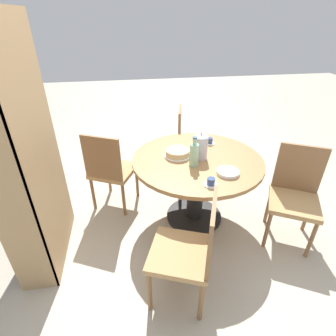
# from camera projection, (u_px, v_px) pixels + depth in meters

# --- Properties ---
(ground_plane) EXTENTS (14.00, 14.00, 0.00)m
(ground_plane) POSITION_uv_depth(u_px,v_px,m) (194.00, 216.00, 2.80)
(ground_plane) COLOR #B2A893
(dining_table) EXTENTS (1.22, 1.22, 0.71)m
(dining_table) POSITION_uv_depth(u_px,v_px,m) (196.00, 174.00, 2.53)
(dining_table) COLOR black
(dining_table) RESTS_ON ground_plane
(chair_a) EXTENTS (0.51, 0.51, 0.89)m
(chair_a) POSITION_uv_depth(u_px,v_px,m) (190.00, 141.00, 3.34)
(chair_a) COLOR olive
(chair_a) RESTS_ON ground_plane
(chair_b) EXTENTS (0.56, 0.56, 0.89)m
(chair_b) POSITION_uv_depth(u_px,v_px,m) (110.00, 169.00, 2.73)
(chair_b) COLOR olive
(chair_b) RESTS_ON ground_plane
(chair_c) EXTENTS (0.55, 0.55, 0.89)m
(chair_c) POSITION_uv_depth(u_px,v_px,m) (190.00, 250.00, 1.79)
(chair_c) COLOR olive
(chair_c) RESTS_ON ground_plane
(chair_d) EXTENTS (0.57, 0.57, 0.89)m
(chair_d) POSITION_uv_depth(u_px,v_px,m) (295.00, 194.00, 2.35)
(chair_d) COLOR olive
(chair_d) RESTS_ON ground_plane
(bookshelf) EXTENTS (0.84, 0.28, 1.92)m
(bookshelf) POSITION_uv_depth(u_px,v_px,m) (28.00, 159.00, 1.95)
(bookshelf) COLOR tan
(bookshelf) RESTS_ON ground_plane
(coffee_pot) EXTENTS (0.13, 0.13, 0.26)m
(coffee_pot) POSITION_uv_depth(u_px,v_px,m) (200.00, 146.00, 2.39)
(coffee_pot) COLOR silver
(coffee_pot) RESTS_ON dining_table
(water_bottle) EXTENTS (0.08, 0.08, 0.27)m
(water_bottle) POSITION_uv_depth(u_px,v_px,m) (194.00, 154.00, 2.27)
(water_bottle) COLOR #99C6A3
(water_bottle) RESTS_ON dining_table
(cake_main) EXTENTS (0.26, 0.26, 0.07)m
(cake_main) POSITION_uv_depth(u_px,v_px,m) (178.00, 153.00, 2.47)
(cake_main) COLOR white
(cake_main) RESTS_ON dining_table
(cup_a) EXTENTS (0.11, 0.11, 0.06)m
(cup_a) POSITION_uv_depth(u_px,v_px,m) (210.00, 141.00, 2.71)
(cup_a) COLOR silver
(cup_a) RESTS_ON dining_table
(cup_b) EXTENTS (0.11, 0.11, 0.06)m
(cup_b) POSITION_uv_depth(u_px,v_px,m) (211.00, 182.00, 2.04)
(cup_b) COLOR silver
(cup_b) RESTS_ON dining_table
(plate_stack) EXTENTS (0.19, 0.19, 0.03)m
(plate_stack) POSITION_uv_depth(u_px,v_px,m) (228.00, 172.00, 2.20)
(plate_stack) COLOR white
(plate_stack) RESTS_ON dining_table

